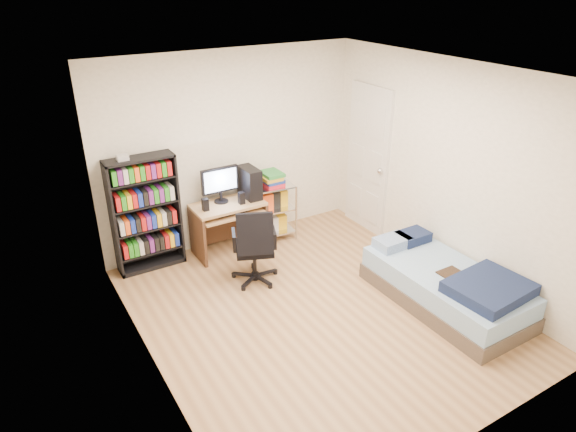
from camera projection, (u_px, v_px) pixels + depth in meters
room at (320, 205)px, 4.99m from camera, size 3.58×4.08×2.58m
media_shelf at (146, 213)px, 6.07m from camera, size 0.80×0.27×1.47m
computer_desk at (233, 205)px, 6.54m from camera, size 0.90×0.52×1.13m
office_chair at (255, 259)px, 5.93m from camera, size 0.74×0.74×0.95m
wire_cart at (271, 196)px, 6.79m from camera, size 0.63×0.49×0.95m
bed at (447, 286)px, 5.56m from camera, size 0.91×1.81×0.52m
door at (368, 160)px, 6.95m from camera, size 0.12×0.80×2.00m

